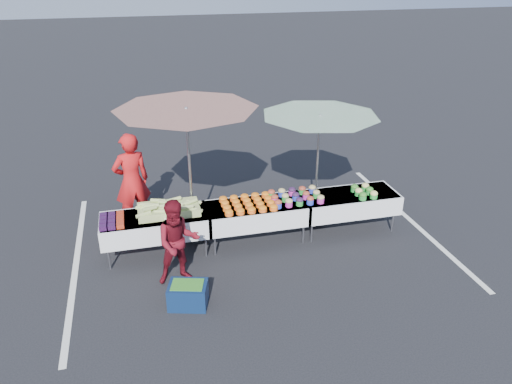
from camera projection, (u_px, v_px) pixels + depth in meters
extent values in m
plane|color=black|center=(256.00, 240.00, 9.29)|extent=(80.00, 80.00, 0.00)
cube|color=silver|center=(76.00, 264.00, 8.58)|extent=(0.10, 5.00, 0.00)
cube|color=silver|center=(410.00, 220.00, 10.00)|extent=(0.10, 5.00, 0.00)
cube|color=white|center=(155.00, 217.00, 8.58)|extent=(1.80, 0.75, 0.04)
cube|color=white|center=(156.00, 225.00, 8.65)|extent=(1.86, 0.81, 0.36)
cylinder|color=slate|center=(109.00, 259.00, 8.37)|extent=(0.04, 0.04, 0.39)
cylinder|color=slate|center=(110.00, 241.00, 8.88)|extent=(0.04, 0.04, 0.39)
cylinder|color=slate|center=(206.00, 246.00, 8.73)|extent=(0.04, 0.04, 0.39)
cylinder|color=slate|center=(201.00, 230.00, 9.25)|extent=(0.04, 0.04, 0.39)
cube|color=white|center=(256.00, 206.00, 8.98)|extent=(1.80, 0.75, 0.04)
cube|color=white|center=(256.00, 213.00, 9.05)|extent=(1.86, 0.81, 0.36)
cylinder|color=slate|center=(215.00, 245.00, 8.77)|extent=(0.04, 0.04, 0.39)
cylinder|color=slate|center=(209.00, 229.00, 9.28)|extent=(0.04, 0.04, 0.39)
cylinder|color=slate|center=(303.00, 234.00, 9.13)|extent=(0.04, 0.04, 0.39)
cylinder|color=slate|center=(293.00, 219.00, 9.65)|extent=(0.04, 0.04, 0.39)
cube|color=white|center=(349.00, 195.00, 9.38)|extent=(1.80, 0.75, 0.04)
cube|color=white|center=(348.00, 203.00, 9.45)|extent=(1.86, 0.81, 0.36)
cylinder|color=slate|center=(312.00, 233.00, 9.17)|extent=(0.04, 0.04, 0.39)
cylinder|color=slate|center=(301.00, 218.00, 9.68)|extent=(0.04, 0.04, 0.39)
cylinder|color=slate|center=(392.00, 222.00, 9.53)|extent=(0.04, 0.04, 0.39)
cylinder|color=slate|center=(378.00, 208.00, 10.05)|extent=(0.04, 0.04, 0.39)
cube|color=black|center=(103.00, 228.00, 8.13)|extent=(0.12, 0.12, 0.08)
cube|color=black|center=(103.00, 224.00, 8.25)|extent=(0.12, 0.12, 0.08)
cube|color=black|center=(103.00, 220.00, 8.37)|extent=(0.12, 0.12, 0.08)
cube|color=black|center=(103.00, 216.00, 8.49)|extent=(0.12, 0.12, 0.08)
cube|color=black|center=(112.00, 227.00, 8.16)|extent=(0.12, 0.12, 0.08)
cube|color=black|center=(112.00, 223.00, 8.28)|extent=(0.12, 0.12, 0.08)
cube|color=black|center=(112.00, 219.00, 8.40)|extent=(0.12, 0.12, 0.08)
cube|color=black|center=(112.00, 215.00, 8.53)|extent=(0.12, 0.12, 0.08)
cube|color=#9C2310|center=(120.00, 225.00, 8.19)|extent=(0.12, 0.12, 0.08)
cube|color=#9C2310|center=(120.00, 222.00, 8.31)|extent=(0.12, 0.12, 0.08)
cube|color=#9C2310|center=(120.00, 218.00, 8.43)|extent=(0.12, 0.12, 0.08)
cube|color=#9C2310|center=(120.00, 214.00, 8.56)|extent=(0.12, 0.12, 0.08)
cube|color=#A2CC69|center=(169.00, 210.00, 8.64)|extent=(1.05, 0.55, 0.14)
cylinder|color=#A2CC69|center=(185.00, 202.00, 8.82)|extent=(0.27, 0.09, 0.10)
cylinder|color=#A2CC69|center=(146.00, 206.00, 8.55)|extent=(0.27, 0.14, 0.07)
cylinder|color=#A2CC69|center=(175.00, 204.00, 8.51)|extent=(0.27, 0.14, 0.09)
cylinder|color=#A2CC69|center=(143.00, 209.00, 8.55)|extent=(0.27, 0.15, 0.10)
cylinder|color=#A2CC69|center=(158.00, 207.00, 8.51)|extent=(0.27, 0.15, 0.08)
cylinder|color=#A2CC69|center=(166.00, 203.00, 8.61)|extent=(0.27, 0.10, 0.10)
cylinder|color=#A2CC69|center=(166.00, 206.00, 8.51)|extent=(0.27, 0.07, 0.08)
cylinder|color=#A2CC69|center=(162.00, 211.00, 8.42)|extent=(0.27, 0.14, 0.09)
cylinder|color=#A2CC69|center=(158.00, 201.00, 8.73)|extent=(0.27, 0.12, 0.08)
cylinder|color=#A2CC69|center=(194.00, 202.00, 8.80)|extent=(0.27, 0.16, 0.08)
cylinder|color=#A2CC69|center=(150.00, 207.00, 8.49)|extent=(0.27, 0.11, 0.07)
cylinder|color=#A2CC69|center=(165.00, 214.00, 8.40)|extent=(0.27, 0.10, 0.07)
cylinder|color=#A2CC69|center=(174.00, 200.00, 8.74)|extent=(0.27, 0.12, 0.08)
cylinder|color=#A2CC69|center=(143.00, 214.00, 8.31)|extent=(0.27, 0.15, 0.08)
cylinder|color=#A2CC69|center=(148.00, 205.00, 8.54)|extent=(0.27, 0.10, 0.08)
cylinder|color=#A2CC69|center=(181.00, 205.00, 8.61)|extent=(0.27, 0.16, 0.10)
cylinder|color=#A2CC69|center=(152.00, 206.00, 8.45)|extent=(0.27, 0.12, 0.09)
cylinder|color=#A2CC69|center=(186.00, 207.00, 8.44)|extent=(0.27, 0.09, 0.07)
cylinder|color=#A2CC69|center=(189.00, 209.00, 8.51)|extent=(0.27, 0.10, 0.09)
cylinder|color=#A2CC69|center=(184.00, 209.00, 8.55)|extent=(0.27, 0.12, 0.09)
cylinder|color=#A2CC69|center=(173.00, 201.00, 8.85)|extent=(0.27, 0.10, 0.08)
cylinder|color=#A2CC69|center=(190.00, 202.00, 8.66)|extent=(0.27, 0.14, 0.10)
cylinder|color=#A2CC69|center=(185.00, 201.00, 8.87)|extent=(0.27, 0.12, 0.07)
cylinder|color=#A2CC69|center=(182.00, 202.00, 8.83)|extent=(0.27, 0.07, 0.10)
cylinder|color=#A2CC69|center=(195.00, 211.00, 8.51)|extent=(0.27, 0.09, 0.10)
cylinder|color=#A2CC69|center=(150.00, 209.00, 8.36)|extent=(0.27, 0.17, 0.08)
cube|color=white|center=(174.00, 221.00, 8.36)|extent=(0.30, 0.25, 0.05)
cylinder|color=orange|center=(229.00, 214.00, 8.59)|extent=(0.15, 0.15, 0.05)
ellipsoid|color=orange|center=(229.00, 212.00, 8.57)|extent=(0.15, 0.15, 0.08)
cylinder|color=orange|center=(227.00, 209.00, 8.75)|extent=(0.15, 0.15, 0.05)
ellipsoid|color=orange|center=(227.00, 207.00, 8.73)|extent=(0.15, 0.15, 0.08)
cylinder|color=orange|center=(225.00, 205.00, 8.91)|extent=(0.15, 0.15, 0.05)
ellipsoid|color=orange|center=(225.00, 203.00, 8.89)|extent=(0.15, 0.15, 0.08)
cylinder|color=orange|center=(223.00, 200.00, 9.06)|extent=(0.15, 0.15, 0.05)
ellipsoid|color=orange|center=(223.00, 198.00, 9.05)|extent=(0.15, 0.15, 0.08)
cylinder|color=orange|center=(240.00, 213.00, 8.64)|extent=(0.15, 0.15, 0.05)
ellipsoid|color=orange|center=(240.00, 210.00, 8.62)|extent=(0.15, 0.15, 0.08)
cylinder|color=orange|center=(238.00, 208.00, 8.79)|extent=(0.15, 0.15, 0.05)
ellipsoid|color=orange|center=(238.00, 206.00, 8.78)|extent=(0.15, 0.15, 0.08)
cylinder|color=orange|center=(236.00, 204.00, 8.95)|extent=(0.15, 0.15, 0.05)
ellipsoid|color=orange|center=(236.00, 202.00, 8.93)|extent=(0.15, 0.15, 0.08)
cylinder|color=orange|center=(234.00, 199.00, 9.11)|extent=(0.15, 0.15, 0.05)
ellipsoid|color=orange|center=(234.00, 197.00, 9.09)|extent=(0.15, 0.15, 0.08)
cylinder|color=orange|center=(252.00, 211.00, 8.68)|extent=(0.15, 0.15, 0.05)
ellipsoid|color=orange|center=(252.00, 209.00, 8.66)|extent=(0.15, 0.15, 0.08)
cylinder|color=orange|center=(249.00, 207.00, 8.84)|extent=(0.15, 0.15, 0.05)
ellipsoid|color=orange|center=(249.00, 205.00, 8.82)|extent=(0.15, 0.15, 0.08)
cylinder|color=orange|center=(247.00, 202.00, 9.00)|extent=(0.15, 0.15, 0.05)
ellipsoid|color=orange|center=(247.00, 200.00, 8.98)|extent=(0.15, 0.15, 0.08)
cylinder|color=orange|center=(245.00, 198.00, 9.15)|extent=(0.15, 0.15, 0.05)
ellipsoid|color=orange|center=(245.00, 196.00, 9.14)|extent=(0.15, 0.15, 0.08)
cylinder|color=orange|center=(263.00, 210.00, 8.72)|extent=(0.15, 0.15, 0.05)
ellipsoid|color=orange|center=(263.00, 208.00, 8.71)|extent=(0.15, 0.15, 0.08)
cylinder|color=orange|center=(260.00, 205.00, 8.88)|extent=(0.15, 0.15, 0.05)
ellipsoid|color=orange|center=(260.00, 203.00, 8.87)|extent=(0.15, 0.15, 0.08)
cylinder|color=orange|center=(258.00, 201.00, 9.04)|extent=(0.15, 0.15, 0.05)
ellipsoid|color=orange|center=(258.00, 199.00, 9.02)|extent=(0.15, 0.15, 0.08)
cylinder|color=orange|center=(255.00, 197.00, 9.20)|extent=(0.15, 0.15, 0.05)
ellipsoid|color=orange|center=(255.00, 195.00, 9.18)|extent=(0.15, 0.15, 0.08)
cylinder|color=orange|center=(274.00, 209.00, 8.77)|extent=(0.15, 0.15, 0.05)
ellipsoid|color=orange|center=(274.00, 207.00, 8.75)|extent=(0.15, 0.15, 0.08)
cylinder|color=orange|center=(271.00, 204.00, 8.93)|extent=(0.15, 0.15, 0.05)
ellipsoid|color=orange|center=(271.00, 202.00, 8.91)|extent=(0.15, 0.15, 0.08)
cylinder|color=orange|center=(268.00, 200.00, 9.08)|extent=(0.15, 0.15, 0.05)
ellipsoid|color=orange|center=(268.00, 198.00, 9.07)|extent=(0.15, 0.15, 0.08)
cylinder|color=orange|center=(266.00, 196.00, 9.24)|extent=(0.15, 0.15, 0.05)
ellipsoid|color=orange|center=(266.00, 194.00, 9.23)|extent=(0.15, 0.15, 0.08)
cylinder|color=blue|center=(278.00, 205.00, 8.83)|extent=(0.13, 0.13, 0.10)
ellipsoid|color=maroon|center=(278.00, 202.00, 8.81)|extent=(0.14, 0.14, 0.10)
cylinder|color=#CC2BA4|center=(275.00, 200.00, 9.03)|extent=(0.13, 0.13, 0.10)
ellipsoid|color=maroon|center=(275.00, 197.00, 9.00)|extent=(0.14, 0.14, 0.10)
cylinder|color=green|center=(271.00, 195.00, 9.22)|extent=(0.13, 0.13, 0.10)
ellipsoid|color=maroon|center=(271.00, 192.00, 9.19)|extent=(0.14, 0.14, 0.10)
cylinder|color=#CC2BA4|center=(289.00, 204.00, 8.88)|extent=(0.13, 0.13, 0.10)
ellipsoid|color=tan|center=(289.00, 201.00, 8.85)|extent=(0.14, 0.14, 0.10)
cylinder|color=green|center=(285.00, 199.00, 9.07)|extent=(0.13, 0.13, 0.10)
ellipsoid|color=tan|center=(285.00, 196.00, 9.05)|extent=(0.14, 0.14, 0.10)
cylinder|color=blue|center=(282.00, 194.00, 9.26)|extent=(0.13, 0.13, 0.10)
ellipsoid|color=tan|center=(282.00, 191.00, 9.24)|extent=(0.14, 0.14, 0.10)
cylinder|color=green|center=(300.00, 203.00, 8.92)|extent=(0.13, 0.13, 0.10)
ellipsoid|color=#281332|center=(300.00, 200.00, 8.90)|extent=(0.14, 0.14, 0.10)
cylinder|color=blue|center=(296.00, 198.00, 9.12)|extent=(0.13, 0.13, 0.10)
ellipsoid|color=#281332|center=(296.00, 195.00, 9.09)|extent=(0.14, 0.14, 0.10)
cylinder|color=#CC2BA4|center=(292.00, 193.00, 9.31)|extent=(0.13, 0.13, 0.10)
ellipsoid|color=#281332|center=(292.00, 190.00, 9.28)|extent=(0.14, 0.14, 0.10)
cylinder|color=blue|center=(310.00, 202.00, 8.97)|extent=(0.13, 0.13, 0.10)
ellipsoid|color=maroon|center=(310.00, 199.00, 8.94)|extent=(0.14, 0.14, 0.10)
cylinder|color=#CC2BA4|center=(306.00, 196.00, 9.16)|extent=(0.13, 0.13, 0.10)
ellipsoid|color=maroon|center=(306.00, 193.00, 9.13)|extent=(0.14, 0.14, 0.10)
cylinder|color=green|center=(302.00, 191.00, 9.35)|extent=(0.13, 0.13, 0.10)
ellipsoid|color=maroon|center=(302.00, 189.00, 9.33)|extent=(0.14, 0.14, 0.10)
cylinder|color=#CC2BA4|center=(321.00, 200.00, 9.01)|extent=(0.13, 0.13, 0.10)
ellipsoid|color=tan|center=(321.00, 197.00, 8.99)|extent=(0.14, 0.14, 0.10)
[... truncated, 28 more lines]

